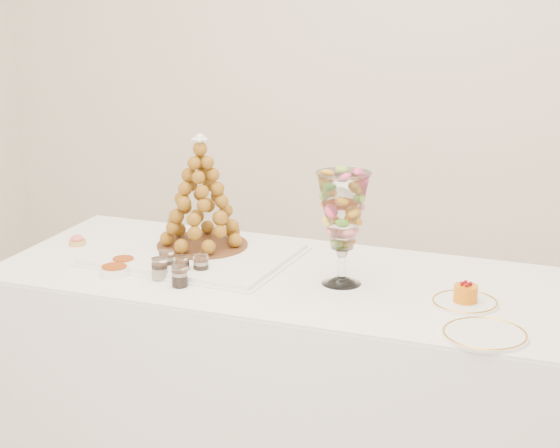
% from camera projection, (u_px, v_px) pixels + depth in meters
% --- Properties ---
extents(buffet_table, '(2.04, 0.84, 0.77)m').
position_uv_depth(buffet_table, '(292.00, 378.00, 3.27)').
color(buffet_table, white).
rests_on(buffet_table, ground).
extents(lace_tray, '(0.70, 0.55, 0.02)m').
position_uv_depth(lace_tray, '(195.00, 254.00, 3.34)').
color(lace_tray, white).
rests_on(lace_tray, buffet_table).
extents(macaron_vase, '(0.17, 0.17, 0.37)m').
position_uv_depth(macaron_vase, '(343.00, 212.00, 3.01)').
color(macaron_vase, white).
rests_on(macaron_vase, buffet_table).
extents(cake_plate, '(0.21, 0.21, 0.01)m').
position_uv_depth(cake_plate, '(465.00, 303.00, 2.90)').
color(cake_plate, white).
rests_on(cake_plate, buffet_table).
extents(spare_plate, '(0.25, 0.25, 0.01)m').
position_uv_depth(spare_plate, '(485.00, 335.00, 2.66)').
color(spare_plate, white).
rests_on(spare_plate, buffet_table).
extents(pink_tart, '(0.06, 0.06, 0.04)m').
position_uv_depth(pink_tart, '(77.00, 241.00, 3.47)').
color(pink_tart, tan).
rests_on(pink_tart, buffet_table).
extents(verrine_a, '(0.06, 0.06, 0.07)m').
position_uv_depth(verrine_a, '(166.00, 261.00, 3.20)').
color(verrine_a, white).
rests_on(verrine_a, buffet_table).
extents(verrine_b, '(0.05, 0.05, 0.07)m').
position_uv_depth(verrine_b, '(182.00, 266.00, 3.14)').
color(verrine_b, white).
rests_on(verrine_b, buffet_table).
extents(verrine_c, '(0.07, 0.07, 0.07)m').
position_uv_depth(verrine_c, '(201.00, 265.00, 3.15)').
color(verrine_c, white).
rests_on(verrine_c, buffet_table).
extents(verrine_d, '(0.06, 0.06, 0.07)m').
position_uv_depth(verrine_d, '(160.00, 269.00, 3.11)').
color(verrine_d, white).
rests_on(verrine_d, buffet_table).
extents(verrine_e, '(0.07, 0.07, 0.07)m').
position_uv_depth(verrine_e, '(180.00, 276.00, 3.04)').
color(verrine_e, white).
rests_on(verrine_e, buffet_table).
extents(ramekin_back, '(0.08, 0.08, 0.03)m').
position_uv_depth(ramekin_back, '(123.00, 263.00, 3.24)').
color(ramekin_back, white).
rests_on(ramekin_back, buffet_table).
extents(ramekin_front, '(0.10, 0.10, 0.03)m').
position_uv_depth(ramekin_front, '(114.00, 271.00, 3.15)').
color(ramekin_front, white).
rests_on(ramekin_front, buffet_table).
extents(croquembouche, '(0.35, 0.35, 0.41)m').
position_uv_depth(croquembouche, '(201.00, 192.00, 3.34)').
color(croquembouche, brown).
rests_on(croquembouche, lace_tray).
extents(mousse_cake, '(0.07, 0.07, 0.07)m').
position_uv_depth(mousse_cake, '(466.00, 293.00, 2.89)').
color(mousse_cake, orange).
rests_on(mousse_cake, cake_plate).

